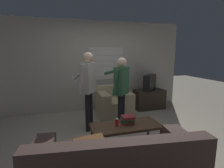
{
  "coord_description": "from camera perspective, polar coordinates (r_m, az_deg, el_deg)",
  "views": [
    {
      "loc": [
        -1.0,
        -2.96,
        1.65
      ],
      "look_at": [
        0.03,
        0.57,
        1.0
      ],
      "focal_mm": 28.0,
      "sensor_mm": 36.0,
      "label": 1
    }
  ],
  "objects": [
    {
      "name": "couch_blue",
      "position": [
        2.33,
        1.68,
        -25.54
      ],
      "size": [
        2.1,
        1.05,
        0.76
      ],
      "rotation": [
        0.0,
        0.0,
        -0.13
      ],
      "color": "#4C3833",
      "rests_on": "ground_plane"
    },
    {
      "name": "soda_can",
      "position": [
        3.02,
        1.63,
        -12.38
      ],
      "size": [
        0.07,
        0.07,
        0.13
      ],
      "color": "red",
      "rests_on": "coffee_table"
    },
    {
      "name": "book_stack",
      "position": [
        3.11,
        5.12,
        -11.43
      ],
      "size": [
        0.24,
        0.21,
        0.14
      ],
      "color": "maroon",
      "rests_on": "coffee_table"
    },
    {
      "name": "wall_back",
      "position": [
        5.1,
        -4.96,
        5.8
      ],
      "size": [
        5.2,
        0.08,
        2.55
      ],
      "color": "#BCB7A8",
      "rests_on": "ground_plane"
    },
    {
      "name": "armchair_beige",
      "position": [
        4.67,
        0.52,
        -6.39
      ],
      "size": [
        0.85,
        0.84,
        0.78
      ],
      "rotation": [
        0.0,
        0.0,
        3.13
      ],
      "color": "#C6B289",
      "rests_on": "ground_plane"
    },
    {
      "name": "spare_remote",
      "position": [
        3.08,
        1.96,
        -12.91
      ],
      "size": [
        0.06,
        0.14,
        0.02
      ],
      "rotation": [
        0.0,
        0.0,
        -0.2
      ],
      "color": "white",
      "rests_on": "coffee_table"
    },
    {
      "name": "person_right_standing",
      "position": [
        3.75,
        2.97,
        -0.32
      ],
      "size": [
        0.47,
        0.75,
        1.56
      ],
      "rotation": [
        0.0,
        0.0,
        0.8
      ],
      "color": "black",
      "rests_on": "ground_plane"
    },
    {
      "name": "tv_stand",
      "position": [
        5.39,
        12.01,
        -4.85
      ],
      "size": [
        0.89,
        0.46,
        0.57
      ],
      "color": "#33281E",
      "rests_on": "ground_plane"
    },
    {
      "name": "coffee_table",
      "position": [
        3.1,
        4.54,
        -13.81
      ],
      "size": [
        1.19,
        0.53,
        0.44
      ],
      "color": "brown",
      "rests_on": "ground_plane"
    },
    {
      "name": "tv",
      "position": [
        5.28,
        12.18,
        0.52
      ],
      "size": [
        0.61,
        0.61,
        0.45
      ],
      "rotation": [
        0.0,
        0.0,
        3.93
      ],
      "color": "black",
      "rests_on": "tv_stand"
    },
    {
      "name": "person_left_standing",
      "position": [
        3.68,
        -7.86,
        0.65
      ],
      "size": [
        0.51,
        0.73,
        1.67
      ],
      "rotation": [
        0.0,
        0.0,
        0.97
      ],
      "color": "black",
      "rests_on": "ground_plane"
    },
    {
      "name": "ground_plane",
      "position": [
        3.53,
        2.17,
        -17.82
      ],
      "size": [
        16.0,
        16.0,
        0.0
      ],
      "primitive_type": "plane",
      "color": "#B2A893"
    }
  ]
}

